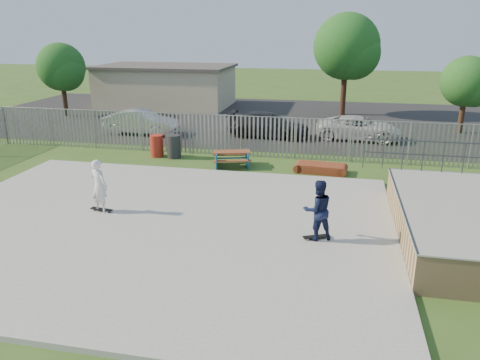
% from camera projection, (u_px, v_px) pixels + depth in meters
% --- Properties ---
extents(ground, '(120.00, 120.00, 0.00)m').
position_uv_depth(ground, '(153.00, 227.00, 14.84)').
color(ground, '#37581E').
rests_on(ground, ground).
extents(concrete_slab, '(15.00, 12.00, 0.15)m').
position_uv_depth(concrete_slab, '(153.00, 225.00, 14.82)').
color(concrete_slab, '#9B9B96').
rests_on(concrete_slab, ground).
extents(quarter_pipe, '(5.50, 7.05, 2.19)m').
position_uv_depth(quarter_pipe, '(468.00, 223.00, 13.80)').
color(quarter_pipe, tan).
rests_on(quarter_pipe, ground).
extents(fence, '(26.04, 16.02, 2.00)m').
position_uv_depth(fence, '(219.00, 160.00, 18.61)').
color(fence, gray).
rests_on(fence, ground).
extents(picnic_table, '(2.00, 1.79, 0.71)m').
position_uv_depth(picnic_table, '(232.00, 159.00, 21.22)').
color(picnic_table, brown).
rests_on(picnic_table, ground).
extents(funbox, '(1.97, 1.11, 0.38)m').
position_uv_depth(funbox, '(321.00, 168.00, 20.39)').
color(funbox, maroon).
rests_on(funbox, ground).
extents(trash_bin_red, '(0.64, 0.64, 1.06)m').
position_uv_depth(trash_bin_red, '(157.00, 146.00, 22.82)').
color(trash_bin_red, maroon).
rests_on(trash_bin_red, ground).
extents(trash_bin_grey, '(0.67, 0.67, 1.12)m').
position_uv_depth(trash_bin_grey, '(174.00, 146.00, 22.59)').
color(trash_bin_grey, '#252528').
rests_on(trash_bin_grey, ground).
extents(parking_lot, '(40.00, 18.00, 0.02)m').
position_uv_depth(parking_lot, '(256.00, 118.00, 32.52)').
color(parking_lot, black).
rests_on(parking_lot, ground).
extents(car_silver, '(4.37, 1.65, 1.43)m').
position_uv_depth(car_silver, '(141.00, 122.00, 27.50)').
color(car_silver, silver).
rests_on(car_silver, parking_lot).
extents(car_dark, '(4.90, 2.29, 1.39)m').
position_uv_depth(car_dark, '(269.00, 125.00, 26.80)').
color(car_dark, black).
rests_on(car_dark, parking_lot).
extents(car_white, '(4.84, 2.52, 1.30)m').
position_uv_depth(car_white, '(359.00, 128.00, 26.17)').
color(car_white, silver).
rests_on(car_white, parking_lot).
extents(building, '(10.40, 6.40, 3.20)m').
position_uv_depth(building, '(166.00, 86.00, 37.29)').
color(building, '#C1B694').
rests_on(building, ground).
extents(tree_left, '(3.28, 3.28, 5.06)m').
position_uv_depth(tree_left, '(61.00, 67.00, 32.36)').
color(tree_left, '#3D2818').
rests_on(tree_left, ground).
extents(tree_mid, '(4.58, 4.58, 7.06)m').
position_uv_depth(tree_mid, '(347.00, 47.00, 32.40)').
color(tree_mid, '#41251A').
rests_on(tree_mid, ground).
extents(tree_right, '(2.93, 2.93, 4.52)m').
position_uv_depth(tree_right, '(467.00, 82.00, 27.08)').
color(tree_right, '#442B1B').
rests_on(tree_right, ground).
extents(skateboard_a, '(0.81, 0.51, 0.08)m').
position_uv_depth(skateboard_a, '(316.00, 237.00, 13.70)').
color(skateboard_a, black).
rests_on(skateboard_a, concrete_slab).
extents(skateboard_b, '(0.82, 0.33, 0.08)m').
position_uv_depth(skateboard_b, '(102.00, 210.00, 15.75)').
color(skateboard_b, black).
rests_on(skateboard_b, concrete_slab).
extents(skater_navy, '(1.08, 0.98, 1.80)m').
position_uv_depth(skater_navy, '(318.00, 210.00, 13.43)').
color(skater_navy, '#131A3D').
rests_on(skater_navy, concrete_slab).
extents(skater_white, '(0.76, 0.62, 1.80)m').
position_uv_depth(skater_white, '(99.00, 186.00, 15.48)').
color(skater_white, white).
rests_on(skater_white, concrete_slab).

